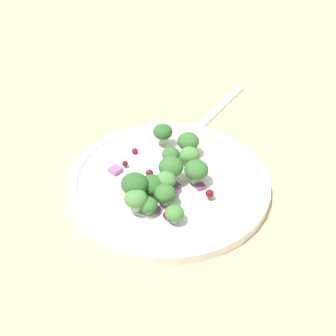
{
  "coord_description": "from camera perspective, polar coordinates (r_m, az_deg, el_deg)",
  "views": [
    {
      "loc": [
        -5.81,
        41.81,
        34.74
      ],
      "look_at": [
        -1.39,
        2.57,
        2.7
      ],
      "focal_mm": 46.2,
      "sensor_mm": 36.0,
      "label": 1
    }
  ],
  "objects": [
    {
      "name": "broccoli_floret_3",
      "position": [
        0.46,
        -2.21,
        -4.99
      ],
      "size": [
        2.04,
        2.04,
        2.06
      ],
      "color": "#8EB77A",
      "rests_on": "plate"
    },
    {
      "name": "onion_bit_2",
      "position": [
        0.47,
        -1.35,
        -5.65
      ],
      "size": [
        1.11,
        1.36,
        0.36
      ],
      "primitive_type": "cube",
      "rotation": [
        0.0,
        0.0,
        1.28
      ],
      "color": "#A35B93",
      "rests_on": "plate"
    },
    {
      "name": "broccoli_floret_12",
      "position": [
        0.48,
        -2.58,
        -2.3
      ],
      "size": [
        2.79,
        2.79,
        2.82
      ],
      "color": "#ADD18E",
      "rests_on": "plate"
    },
    {
      "name": "onion_bit_4",
      "position": [
        0.52,
        -6.97,
        -0.23
      ],
      "size": [
        1.82,
        1.83,
        0.49
      ],
      "primitive_type": "cube",
      "rotation": [
        0.0,
        0.0,
        2.55
      ],
      "color": "#A35B93",
      "rests_on": "plate"
    },
    {
      "name": "onion_bit_1",
      "position": [
        0.5,
        4.31,
        -2.45
      ],
      "size": [
        1.47,
        1.46,
        0.35
      ],
      "primitive_type": "cube",
      "rotation": [
        0.0,
        0.0,
        0.52
      ],
      "color": "#843D75",
      "rests_on": "plate"
    },
    {
      "name": "broccoli_floret_7",
      "position": [
        0.47,
        -4.43,
        -2.19
      ],
      "size": [
        3.0,
        3.0,
        3.03
      ],
      "color": "#8EB77A",
      "rests_on": "plate"
    },
    {
      "name": "fork",
      "position": [
        0.65,
        5.57,
        6.88
      ],
      "size": [
        9.9,
        17.45,
        0.5
      ],
      "color": "silver",
      "rests_on": "ground_plane"
    },
    {
      "name": "cranberry_5",
      "position": [
        0.48,
        0.62,
        -3.15
      ],
      "size": [
        0.94,
        0.94,
        0.94
      ],
      "primitive_type": "sphere",
      "color": "#4C0A14",
      "rests_on": "plate"
    },
    {
      "name": "broccoli_floret_5",
      "position": [
        0.54,
        2.68,
        3.47
      ],
      "size": [
        2.76,
        2.76,
        2.8
      ],
      "color": "#8EB77A",
      "rests_on": "plate"
    },
    {
      "name": "dressing_pool",
      "position": [
        0.52,
        -0.0,
        -1.2
      ],
      "size": [
        14.17,
        14.17,
        0.2
      ],
      "primitive_type": "cylinder",
      "color": "white",
      "rests_on": "plate"
    },
    {
      "name": "broccoli_floret_8",
      "position": [
        0.46,
        0.86,
        -6.01
      ],
      "size": [
        2.04,
        2.04,
        2.07
      ],
      "color": "#9EC684",
      "rests_on": "plate"
    },
    {
      "name": "broccoli_floret_2",
      "position": [
        0.53,
        2.86,
        1.74
      ],
      "size": [
        2.47,
        2.47,
        2.5
      ],
      "color": "#ADD18E",
      "rests_on": "plate"
    },
    {
      "name": "plate",
      "position": [
        0.52,
        -0.0,
        -1.57
      ],
      "size": [
        24.43,
        24.43,
        1.7
      ],
      "color": "white",
      "rests_on": "ground_plane"
    },
    {
      "name": "broccoli_floret_1",
      "position": [
        0.5,
        0.39,
        0.08
      ],
      "size": [
        2.89,
        2.89,
        2.92
      ],
      "color": "#ADD18E",
      "rests_on": "plate"
    },
    {
      "name": "ground_plane",
      "position": [
        0.55,
        -1.13,
        -1.21
      ],
      "size": [
        180.0,
        180.0,
        2.0
      ],
      "primitive_type": "cube",
      "color": "tan"
    },
    {
      "name": "broccoli_floret_9",
      "position": [
        0.47,
        -0.39,
        -3.42
      ],
      "size": [
        2.4,
        2.4,
        2.43
      ],
      "color": "#8EB77A",
      "rests_on": "plate"
    },
    {
      "name": "onion_bit_0",
      "position": [
        0.5,
        -4.36,
        -2.2
      ],
      "size": [
        1.79,
        1.77,
        0.58
      ],
      "primitive_type": "cube",
      "rotation": [
        0.0,
        0.0,
        2.05
      ],
      "color": "#843D75",
      "rests_on": "plate"
    },
    {
      "name": "cranberry_3",
      "position": [
        0.53,
        -5.68,
        0.59
      ],
      "size": [
        0.72,
        0.72,
        0.72
      ],
      "primitive_type": "sphere",
      "color": "maroon",
      "rests_on": "plate"
    },
    {
      "name": "cranberry_2",
      "position": [
        0.48,
        5.52,
        -3.37
      ],
      "size": [
        0.95,
        0.95,
        0.95
      ],
      "primitive_type": "sphere",
      "color": "maroon",
      "rests_on": "plate"
    },
    {
      "name": "broccoli_floret_6",
      "position": [
        0.53,
        0.42,
        2.04
      ],
      "size": [
        2.22,
        2.22,
        2.25
      ],
      "color": "#ADD18E",
      "rests_on": "plate"
    },
    {
      "name": "cranberry_4",
      "position": [
        0.51,
        -2.47,
        -0.68
      ],
      "size": [
        0.92,
        0.92,
        0.92
      ],
      "primitive_type": "sphere",
      "color": "maroon",
      "rests_on": "plate"
    },
    {
      "name": "broccoli_floret_0",
      "position": [
        0.48,
        -0.28,
        -1.6
      ],
      "size": [
        2.3,
        2.3,
        2.33
      ],
      "color": "#ADD18E",
      "rests_on": "plate"
    },
    {
      "name": "onion_bit_5",
      "position": [
        0.5,
        0.95,
        -2.53
      ],
      "size": [
        1.48,
        1.53,
        0.58
      ],
      "primitive_type": "cube",
      "rotation": [
        0.0,
        0.0,
        0.92
      ],
      "color": "#843D75",
      "rests_on": "plate"
    },
    {
      "name": "onion_bit_3",
      "position": [
        0.49,
        -0.0,
        -3.22
      ],
      "size": [
        1.22,
        1.14,
        0.56
      ],
      "primitive_type": "cube",
      "rotation": [
        0.0,
        0.0,
        1.17
      ],
      "color": "#934C84",
      "rests_on": "plate"
    },
    {
      "name": "broccoli_floret_10",
      "position": [
        0.56,
        -0.78,
        4.75
      ],
      "size": [
        2.54,
        2.54,
        2.58
      ],
      "color": "#8EB77A",
      "rests_on": "plate"
    },
    {
      "name": "broccoli_floret_4",
      "position": [
        0.46,
        -4.26,
        -4.07
      ],
      "size": [
        2.51,
        2.51,
        2.54
      ],
      "color": "#ADD18E",
      "rests_on": "plate"
    },
    {
      "name": "cranberry_1",
      "position": [
        0.46,
        -0.13,
        -6.23
      ],
      "size": [
        0.91,
        0.91,
        0.91
      ],
      "primitive_type": "sphere",
      "color": "maroon",
      "rests_on": "plate"
    },
    {
      "name": "cranberry_0",
      "position": [
        0.55,
        -4.41,
        2.24
      ],
      "size": [
        0.8,
        0.8,
        0.8
      ],
      "primitive_type": "sphere",
      "color": "maroon",
      "rests_on": "plate"
    },
    {
      "name": "broccoli_floret_11",
      "position": [
        0.5,
        3.75,
        -0.31
      ],
      "size": [
        2.81,
        2.81,
        2.84
      ],
      "color": "#9EC684",
      "rests_on": "plate"
    }
  ]
}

